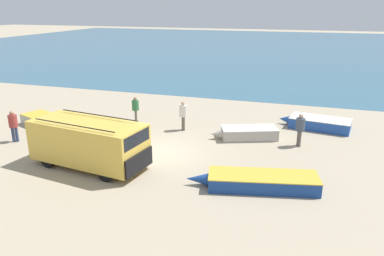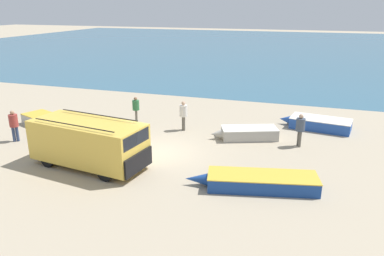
{
  "view_description": "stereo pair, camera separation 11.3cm",
  "coord_description": "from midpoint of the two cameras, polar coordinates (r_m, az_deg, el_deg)",
  "views": [
    {
      "loc": [
        7.04,
        -16.25,
        7.21
      ],
      "look_at": [
        1.33,
        1.54,
        1.0
      ],
      "focal_mm": 35.0,
      "sensor_mm": 36.0,
      "label": 1
    },
    {
      "loc": [
        7.15,
        -16.22,
        7.21
      ],
      "look_at": [
        1.33,
        1.54,
        1.0
      ],
      "focal_mm": 35.0,
      "sensor_mm": 36.0,
      "label": 2
    }
  ],
  "objects": [
    {
      "name": "ground_plane",
      "position": [
        19.13,
        -5.07,
        -3.84
      ],
      "size": [
        200.0,
        200.0,
        0.0
      ],
      "primitive_type": "plane",
      "color": "tan"
    },
    {
      "name": "fisherman_0",
      "position": [
        24.04,
        -8.41,
        3.16
      ],
      "size": [
        0.43,
        0.43,
        1.64
      ],
      "rotation": [
        0.0,
        0.0,
        0.48
      ],
      "color": "#5B564C",
      "rests_on": "ground_plane"
    },
    {
      "name": "fisherman_3",
      "position": [
        22.51,
        -25.39,
        0.69
      ],
      "size": [
        0.46,
        0.46,
        1.76
      ],
      "rotation": [
        0.0,
        0.0,
        5.38
      ],
      "color": "navy",
      "rests_on": "ground_plane"
    },
    {
      "name": "fishing_rowboat_3",
      "position": [
        23.94,
        18.79,
        0.67
      ],
      "size": [
        4.35,
        2.16,
        0.66
      ],
      "rotation": [
        0.0,
        0.0,
        2.99
      ],
      "color": "#234CA3",
      "rests_on": "ground_plane"
    },
    {
      "name": "fishing_rowboat_1",
      "position": [
        21.22,
        8.5,
        -0.78
      ],
      "size": [
        3.82,
        2.35,
        0.64
      ],
      "rotation": [
        0.0,
        0.0,
        3.51
      ],
      "color": "#ADA89E",
      "rests_on": "ground_plane"
    },
    {
      "name": "sea_water",
      "position": [
        68.98,
        12.42,
        11.96
      ],
      "size": [
        120.0,
        80.0,
        0.01
      ],
      "primitive_type": "cube",
      "color": "#33607A",
      "rests_on": "ground_plane"
    },
    {
      "name": "fisherman_2",
      "position": [
        20.43,
        16.32,
        0.11
      ],
      "size": [
        0.47,
        0.47,
        1.79
      ],
      "rotation": [
        0.0,
        0.0,
        3.51
      ],
      "color": "#5B564C",
      "rests_on": "ground_plane"
    },
    {
      "name": "fishing_rowboat_0",
      "position": [
        25.01,
        -21.49,
        1.1
      ],
      "size": [
        3.97,
        2.54,
        0.66
      ],
      "rotation": [
        0.0,
        0.0,
        2.77
      ],
      "color": "#ADA89E",
      "rests_on": "ground_plane"
    },
    {
      "name": "parked_van",
      "position": [
        17.82,
        -15.28,
        -2.06
      ],
      "size": [
        5.71,
        2.9,
        2.27
      ],
      "rotation": [
        0.0,
        0.0,
        6.15
      ],
      "color": "gold",
      "rests_on": "ground_plane"
    },
    {
      "name": "fishing_rowboat_2",
      "position": [
        15.73,
        10.19,
        -8.0
      ],
      "size": [
        5.5,
        2.35,
        0.6
      ],
      "rotation": [
        0.0,
        0.0,
        3.36
      ],
      "color": "navy",
      "rests_on": "ground_plane"
    },
    {
      "name": "fisherman_1",
      "position": [
        22.2,
        -1.17,
        2.3
      ],
      "size": [
        0.47,
        0.47,
        1.78
      ],
      "rotation": [
        0.0,
        0.0,
        0.54
      ],
      "color": "#5B564C",
      "rests_on": "ground_plane"
    }
  ]
}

